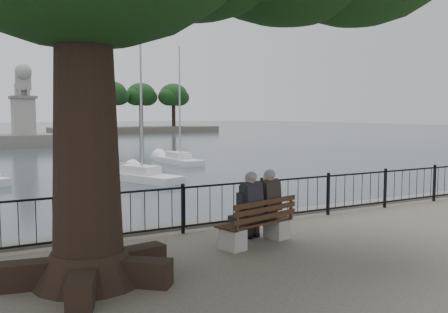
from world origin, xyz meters
TOP-DOWN VIEW (x-y plane):
  - harbor at (0.00, 3.00)m, footprint 260.00×260.00m
  - railing at (0.00, 2.50)m, footprint 22.06×0.06m
  - bench at (-0.11, 0.98)m, footprint 1.81×0.93m
  - person_left at (-0.35, 1.03)m, footprint 0.53×0.78m
  - person_right at (0.17, 1.16)m, footprint 0.53×0.78m
  - lion_monument at (2.00, 49.93)m, footprint 5.97×5.97m
  - sailboat_c at (3.52, 17.81)m, footprint 3.23×5.37m
  - sailboat_d at (8.98, 25.17)m, footprint 1.67×5.21m
  - sailboat_f at (3.56, 31.47)m, footprint 1.88×4.76m
  - sailboat_g at (7.00, 37.64)m, footprint 3.25×5.30m
  - far_shore at (25.54, 79.46)m, footprint 30.00×8.60m

SIDE VIEW (x-z plane):
  - sailboat_d at x=8.98m, z-range -4.90..3.44m
  - sailboat_f at x=3.56m, z-range -5.10..3.68m
  - sailboat_g at x=7.00m, z-range -5.34..3.92m
  - sailboat_c at x=3.52m, z-range -5.59..4.19m
  - harbor at x=0.00m, z-range -1.10..0.10m
  - bench at x=-0.11m, z-range -0.14..0.78m
  - railing at x=0.00m, z-range 0.06..1.06m
  - person_left at x=-0.35m, z-range -0.06..1.39m
  - person_right at x=0.17m, z-range -0.06..1.39m
  - lion_monument at x=2.00m, z-range -3.20..5.61m
  - far_shore at x=25.54m, z-range -1.59..7.59m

